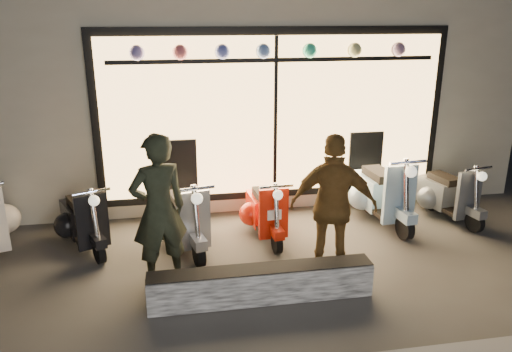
{
  "coord_description": "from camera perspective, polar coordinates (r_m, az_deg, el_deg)",
  "views": [
    {
      "loc": [
        -0.8,
        -5.45,
        3.08
      ],
      "look_at": [
        0.27,
        0.6,
        1.05
      ],
      "focal_mm": 35.0,
      "sensor_mm": 36.0,
      "label": 1
    }
  ],
  "objects": [
    {
      "name": "scooter_silver",
      "position": [
        6.96,
        -8.31,
        -4.6
      ],
      "size": [
        0.65,
        1.39,
        0.99
      ],
      "rotation": [
        0.0,
        0.0,
        0.23
      ],
      "color": "black",
      "rests_on": "ground"
    },
    {
      "name": "scooter_black",
      "position": [
        7.27,
        -19.2,
        -4.65
      ],
      "size": [
        0.76,
        1.27,
        0.92
      ],
      "rotation": [
        0.0,
        0.0,
        0.42
      ],
      "color": "black",
      "rests_on": "ground"
    },
    {
      "name": "scooter_blue",
      "position": [
        7.92,
        13.94,
        -1.75
      ],
      "size": [
        0.56,
        1.53,
        1.09
      ],
      "rotation": [
        0.0,
        0.0,
        0.08
      ],
      "color": "black",
      "rests_on": "ground"
    },
    {
      "name": "shop_building",
      "position": [
        10.51,
        -5.7,
        12.85
      ],
      "size": [
        10.2,
        6.23,
        4.2
      ],
      "color": "beige",
      "rests_on": "ground"
    },
    {
      "name": "scooter_grey",
      "position": [
        8.36,
        20.75,
        -1.84
      ],
      "size": [
        0.57,
        1.31,
        0.93
      ],
      "rotation": [
        0.0,
        0.0,
        0.19
      ],
      "color": "black",
      "rests_on": "ground"
    },
    {
      "name": "scooter_red",
      "position": [
        7.21,
        1.01,
        -3.9
      ],
      "size": [
        0.44,
        1.25,
        0.89
      ],
      "rotation": [
        0.0,
        0.0,
        0.07
      ],
      "color": "black",
      "rests_on": "ground"
    },
    {
      "name": "man",
      "position": [
        5.85,
        -11.06,
        -3.84
      ],
      "size": [
        0.77,
        0.62,
        1.82
      ],
      "primitive_type": "imported",
      "rotation": [
        0.0,
        0.0,
        3.46
      ],
      "color": "black",
      "rests_on": "ground"
    },
    {
      "name": "ground",
      "position": [
        6.31,
        -1.46,
        -10.94
      ],
      "size": [
        40.0,
        40.0,
        0.0
      ],
      "primitive_type": "plane",
      "color": "#383533",
      "rests_on": "ground"
    },
    {
      "name": "woman",
      "position": [
        6.02,
        8.85,
        -3.4
      ],
      "size": [
        1.11,
        0.72,
        1.75
      ],
      "primitive_type": "imported",
      "rotation": [
        0.0,
        0.0,
        2.84
      ],
      "color": "brown",
      "rests_on": "ground"
    },
    {
      "name": "graffiti_barrier",
      "position": [
        5.67,
        0.62,
        -12.24
      ],
      "size": [
        2.5,
        0.28,
        0.4
      ],
      "primitive_type": "cube",
      "color": "black",
      "rests_on": "ground"
    }
  ]
}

